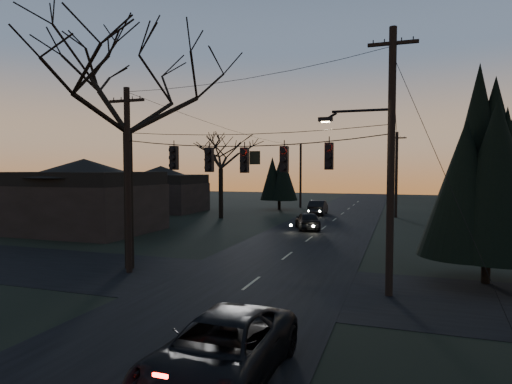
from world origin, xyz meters
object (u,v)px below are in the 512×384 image
(evergreen_right, at_px, (489,169))
(bare_tree_left, at_px, (127,78))
(sedan_oncoming_a, at_px, (308,221))
(suv_near, at_px, (221,351))
(sedan_oncoming_b, at_px, (318,208))
(utility_pole_left, at_px, (129,273))
(utility_pole_right, at_px, (389,296))
(utility_pole_far_l, at_px, (300,207))
(utility_pole_far_r, at_px, (396,217))

(evergreen_right, bearing_deg, bare_tree_left, -171.15)
(evergreen_right, relative_size, sedan_oncoming_a, 2.01)
(suv_near, xyz_separation_m, sedan_oncoming_b, (-4.41, 36.24, 0.03))
(utility_pole_left, xyz_separation_m, bare_tree_left, (-0.49, 0.71, 9.12))
(suv_near, xyz_separation_m, sedan_oncoming_a, (-3.18, 24.81, -0.01))
(utility_pole_left, bearing_deg, suv_near, -45.01)
(utility_pole_right, bearing_deg, sedan_oncoming_a, 111.52)
(utility_pole_far_l, bearing_deg, utility_pole_far_r, -34.82)
(utility_pole_far_l, distance_m, sedan_oncoming_b, 8.71)
(evergreen_right, bearing_deg, sedan_oncoming_b, 114.95)
(bare_tree_left, bearing_deg, suv_near, -45.76)
(evergreen_right, distance_m, sedan_oncoming_a, 17.55)
(evergreen_right, xyz_separation_m, sedan_oncoming_a, (-10.39, 13.54, -4.08))
(utility_pole_right, distance_m, utility_pole_far_l, 37.79)
(bare_tree_left, height_order, sedan_oncoming_a, bare_tree_left)
(bare_tree_left, bearing_deg, utility_pole_far_r, 66.29)
(utility_pole_far_r, height_order, suv_near, utility_pole_far_r)
(utility_pole_far_l, height_order, sedan_oncoming_b, utility_pole_far_l)
(utility_pole_far_r, xyz_separation_m, bare_tree_left, (-11.99, -27.29, 9.12))
(utility_pole_far_l, xyz_separation_m, sedan_oncoming_a, (4.91, -19.29, 0.71))
(utility_pole_far_r, distance_m, utility_pole_far_l, 14.01)
(utility_pole_far_r, height_order, utility_pole_far_l, utility_pole_far_r)
(bare_tree_left, relative_size, sedan_oncoming_b, 2.84)
(bare_tree_left, distance_m, evergreen_right, 16.56)
(utility_pole_far_r, xyz_separation_m, evergreen_right, (3.81, -24.83, 4.79))
(utility_pole_right, distance_m, utility_pole_far_r, 28.00)
(evergreen_right, relative_size, sedan_oncoming_b, 1.83)
(utility_pole_far_l, distance_m, suv_near, 44.84)
(sedan_oncoming_b, bearing_deg, utility_pole_far_l, -67.42)
(utility_pole_far_l, xyz_separation_m, bare_tree_left, (-0.49, -35.29, 9.12))
(utility_pole_left, distance_m, sedan_oncoming_b, 28.39)
(suv_near, distance_m, sedan_oncoming_b, 36.50)
(utility_pole_right, height_order, sedan_oncoming_b, utility_pole_right)
(utility_pole_far_r, distance_m, bare_tree_left, 31.17)
(utility_pole_far_l, distance_m, sedan_oncoming_a, 19.92)
(utility_pole_far_l, bearing_deg, utility_pole_left, -90.00)
(utility_pole_left, relative_size, sedan_oncoming_a, 2.03)
(bare_tree_left, xyz_separation_m, suv_near, (8.58, -8.81, -8.39))
(utility_pole_right, bearing_deg, bare_tree_left, 176.60)
(utility_pole_far_l, relative_size, bare_tree_left, 0.61)
(utility_pole_left, distance_m, utility_pole_far_r, 30.27)
(bare_tree_left, bearing_deg, utility_pole_left, -55.70)
(sedan_oncoming_b, bearing_deg, evergreen_right, 112.41)
(evergreen_right, xyz_separation_m, suv_near, (-7.21, -11.26, -4.07))
(utility_pole_right, height_order, utility_pole_far_r, utility_pole_right)
(sedan_oncoming_b, bearing_deg, utility_pole_right, 102.98)
(sedan_oncoming_a, xyz_separation_m, sedan_oncoming_b, (-1.23, 11.43, 0.04))
(utility_pole_right, relative_size, utility_pole_far_r, 1.18)
(utility_pole_right, relative_size, evergreen_right, 1.19)
(utility_pole_right, distance_m, bare_tree_left, 15.08)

